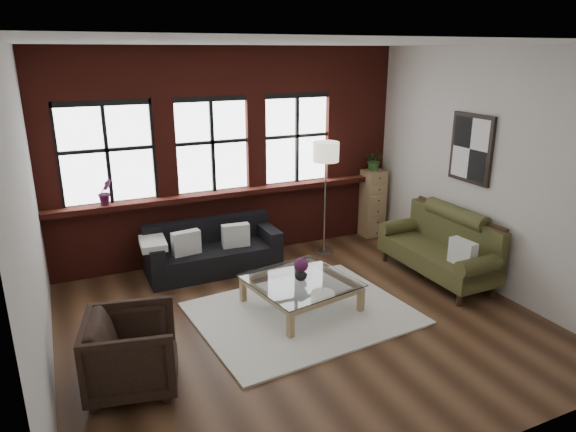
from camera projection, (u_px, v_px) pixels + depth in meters
name	position (u px, v px, depth m)	size (l,w,h in m)	color
floor	(301.00, 321.00, 6.22)	(5.50, 5.50, 0.00)	#382214
ceiling	(304.00, 43.00, 5.23)	(5.50, 5.50, 0.00)	white
wall_back	(230.00, 155.00, 7.88)	(5.50, 5.50, 0.00)	beige
wall_front	(462.00, 281.00, 3.57)	(5.50, 5.50, 0.00)	beige
wall_left	(30.00, 228.00, 4.63)	(5.00, 5.00, 0.00)	beige
wall_right	(487.00, 171.00, 6.82)	(5.00, 5.00, 0.00)	beige
brick_backwall	(232.00, 155.00, 7.83)	(5.50, 0.12, 3.20)	#581C14
sill_ledge	(235.00, 192.00, 7.93)	(5.50, 0.30, 0.08)	#581C14
window_left	(107.00, 155.00, 7.08)	(1.38, 0.10, 1.50)	black
window_mid	(212.00, 147.00, 7.68)	(1.38, 0.10, 1.50)	black
window_right	(296.00, 140.00, 8.23)	(1.38, 0.10, 1.50)	black
wall_poster	(471.00, 149.00, 6.99)	(0.05, 0.74, 0.94)	black
shag_rug	(303.00, 313.00, 6.37)	(2.55, 2.00, 0.03)	beige
dark_sofa	(213.00, 248.00, 7.54)	(1.93, 0.78, 0.70)	black
pillow_a	(186.00, 243.00, 7.23)	(0.40, 0.14, 0.34)	silver
pillow_b	(236.00, 235.00, 7.53)	(0.40, 0.14, 0.34)	silver
vintage_settee	(437.00, 245.00, 7.26)	(0.84, 1.88, 1.00)	#3F3E1D
pillow_settee	(463.00, 253.00, 6.70)	(0.14, 0.38, 0.34)	silver
armchair	(132.00, 352.00, 4.89)	(0.82, 0.84, 0.77)	black
coffee_table	(301.00, 294.00, 6.49)	(1.19, 1.19, 0.40)	#9F8256
vase	(301.00, 274.00, 6.40)	(0.16, 0.16, 0.16)	#B2B2B2
flowers	(301.00, 265.00, 6.37)	(0.18, 0.18, 0.18)	#551D47
drawer_chest	(372.00, 203.00, 8.95)	(0.36, 0.36, 1.17)	#9F8256
potted_plant_top	(374.00, 160.00, 8.72)	(0.32, 0.28, 0.36)	#2D5923
floor_lamp	(325.00, 194.00, 8.06)	(0.40, 0.40, 1.95)	#A5A5A8
sill_plant	(105.00, 192.00, 7.08)	(0.20, 0.16, 0.37)	#551D47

